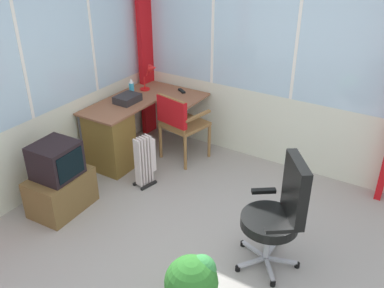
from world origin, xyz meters
TOP-DOWN VIEW (x-y plane):
  - ground at (0.00, 0.00)m, footprint 4.88×5.21m
  - north_window_panel at (-0.00, 2.14)m, footprint 3.88×0.07m
  - east_window_panel at (1.97, -0.00)m, footprint 0.07×4.21m
  - curtain_corner at (1.84, 2.01)m, footprint 0.26×0.08m
  - desk at (0.84, 1.78)m, footprint 1.40×1.03m
  - desk_lamp at (1.65, 1.80)m, footprint 0.23×0.20m
  - tv_remote at (1.77, 1.40)m, footprint 0.12×0.15m
  - spray_bottle at (1.34, 1.88)m, footprint 0.06×0.06m
  - paper_tray at (1.12, 1.77)m, footprint 0.30×0.23m
  - wooden_armchair at (1.34, 1.18)m, footprint 0.57×0.57m
  - office_chair at (0.28, -0.56)m, footprint 0.61×0.60m
  - tv_on_stand at (-0.16, 1.66)m, footprint 0.66×0.47m
  - space_heater at (0.69, 1.20)m, footprint 0.28×0.21m
  - potted_plant at (-0.54, -0.20)m, footprint 0.42×0.42m

SIDE VIEW (x-z plane):
  - ground at x=0.00m, z-range -0.06..0.00m
  - potted_plant at x=-0.54m, z-range 0.02..0.51m
  - space_heater at x=0.69m, z-range 0.01..0.62m
  - tv_on_stand at x=-0.16m, z-range -0.04..0.73m
  - desk at x=0.84m, z-range 0.04..0.79m
  - wooden_armchair at x=1.34m, z-range 0.13..1.02m
  - office_chair at x=0.28m, z-range 0.06..1.11m
  - tv_remote at x=1.77m, z-range 0.75..0.77m
  - paper_tray at x=1.12m, z-range 0.75..0.84m
  - spray_bottle at x=1.34m, z-range 0.74..0.96m
  - desk_lamp at x=1.65m, z-range 0.80..1.14m
  - curtain_corner at x=1.84m, z-range 0.00..2.44m
  - east_window_panel at x=1.97m, z-range 0.00..2.54m
  - north_window_panel at x=0.00m, z-range 0.00..2.54m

